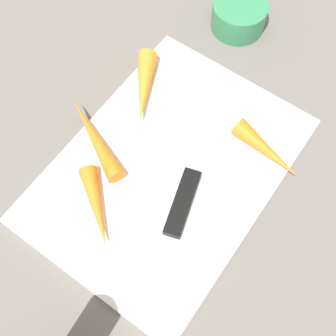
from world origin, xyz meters
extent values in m
plane|color=slate|center=(0.00, 0.00, 0.00)|extent=(1.40, 1.40, 0.00)
cube|color=white|center=(0.00, 0.00, 0.01)|extent=(0.36, 0.26, 0.01)
cube|color=#B7B7BC|center=(0.06, -0.02, 0.01)|extent=(0.11, 0.05, 0.00)
cube|color=black|center=(-0.03, -0.04, 0.02)|extent=(0.09, 0.05, 0.01)
cone|color=orange|center=(-0.10, 0.04, 0.02)|extent=(0.08, 0.10, 0.02)
cone|color=orange|center=(0.08, 0.09, 0.03)|extent=(0.11, 0.08, 0.03)
cone|color=orange|center=(-0.02, 0.10, 0.02)|extent=(0.08, 0.13, 0.02)
cone|color=orange|center=(0.09, -0.09, 0.03)|extent=(0.05, 0.11, 0.03)
cylinder|color=#388C59|center=(0.27, 0.06, 0.02)|extent=(0.08, 0.08, 0.04)
camera|label=1|loc=(-0.20, -0.14, 0.53)|focal=46.97mm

